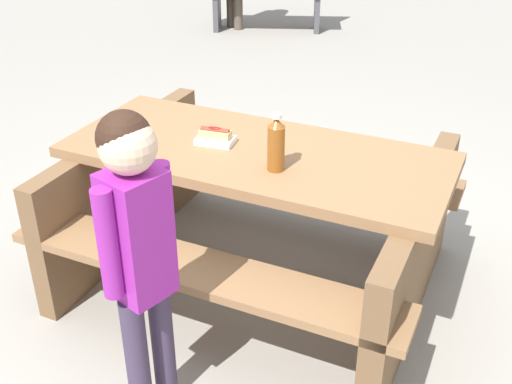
# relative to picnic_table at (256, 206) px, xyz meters

# --- Properties ---
(ground_plane) EXTENTS (30.00, 30.00, 0.00)m
(ground_plane) POSITION_rel_picnic_table_xyz_m (0.00, 0.00, -0.44)
(ground_plane) COLOR gray
(ground_plane) RESTS_ON ground
(picnic_table) EXTENTS (1.89, 1.51, 0.75)m
(picnic_table) POSITION_rel_picnic_table_xyz_m (0.00, 0.00, 0.00)
(picnic_table) COLOR olive
(picnic_table) RESTS_ON ground
(soda_bottle) EXTENTS (0.08, 0.08, 0.26)m
(soda_bottle) POSITION_rel_picnic_table_xyz_m (-0.15, 0.15, 0.43)
(soda_bottle) COLOR brown
(soda_bottle) RESTS_ON picnic_table
(hotdog_tray) EXTENTS (0.19, 0.12, 0.08)m
(hotdog_tray) POSITION_rel_picnic_table_xyz_m (0.21, -0.00, 0.34)
(hotdog_tray) COLOR white
(hotdog_tray) RESTS_ON picnic_table
(child_in_coat) EXTENTS (0.24, 0.30, 1.28)m
(child_in_coat) POSITION_rel_picnic_table_xyz_m (0.08, 0.93, 0.37)
(child_in_coat) COLOR #3F334C
(child_in_coat) RESTS_ON ground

